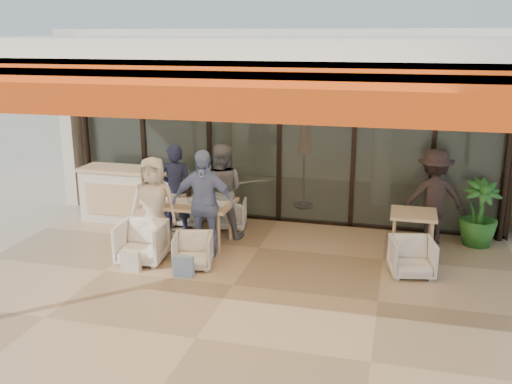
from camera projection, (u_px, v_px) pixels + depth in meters
ground at (233, 287)px, 8.02m from camera, size 70.00×70.00×0.00m
terrace_floor at (233, 286)px, 8.02m from camera, size 8.00×6.00×0.01m
terrace_structure at (224, 50)px, 6.90m from camera, size 8.00×6.00×3.40m
glass_storefront at (279, 138)px, 10.39m from camera, size 8.08×0.10×3.20m
interior_block at (303, 91)px, 12.38m from camera, size 9.05×3.62×3.52m
host_counter at (131, 195)px, 10.67m from camera, size 1.85×0.65×1.04m
dining_table at (188, 205)px, 9.49m from camera, size 1.50×0.90×0.93m
chair_far_left at (187, 208)px, 10.57m from camera, size 0.62×0.58×0.63m
chair_far_right at (230, 213)px, 10.37m from camera, size 0.66×0.63×0.59m
chair_near_left at (142, 241)px, 8.79m from camera, size 0.75×0.71×0.71m
chair_near_right at (193, 249)px, 8.60m from camera, size 0.68×0.65×0.58m
diner_navy at (175, 189)px, 9.97m from camera, size 0.69×0.56×1.62m
diner_grey at (221, 191)px, 9.76m from camera, size 0.90×0.76×1.66m
diner_cream at (154, 205)px, 9.14m from camera, size 0.83×0.59×1.57m
diner_periwinkle at (203, 204)px, 8.92m from camera, size 1.04×0.48×1.73m
tote_bag_cream at (131, 262)px, 8.46m from camera, size 0.30×0.10×0.34m
tote_bag_blue at (183, 267)px, 8.26m from camera, size 0.30×0.10×0.34m
side_table at (413, 219)px, 8.92m from camera, size 0.70×0.70×0.74m
side_chair at (412, 256)px, 8.31m from camera, size 0.71×0.68×0.63m
standing_woman at (433, 197)px, 9.48m from camera, size 1.16×0.82×1.63m
potted_palm at (479, 214)px, 9.41m from camera, size 0.82×0.82×1.14m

